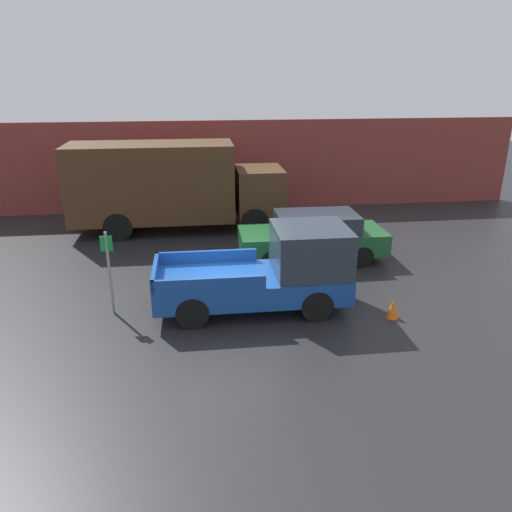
% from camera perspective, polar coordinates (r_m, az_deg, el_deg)
% --- Properties ---
extents(ground_plane, '(60.00, 60.00, 0.00)m').
position_cam_1_polar(ground_plane, '(13.71, -3.18, -5.36)').
color(ground_plane, '#232326').
extents(building_wall, '(28.00, 0.15, 3.94)m').
position_cam_1_polar(building_wall, '(22.59, -5.10, 10.21)').
color(building_wall, brown).
rests_on(building_wall, ground).
extents(pickup_truck, '(5.02, 2.05, 2.20)m').
position_cam_1_polar(pickup_truck, '(13.07, 1.86, -1.80)').
color(pickup_truck, '#194799').
rests_on(pickup_truck, ground).
extents(car, '(4.77, 1.93, 1.59)m').
position_cam_1_polar(car, '(16.60, 6.53, 2.26)').
color(car, '#1E592D').
rests_on(car, ground).
extents(delivery_truck, '(8.14, 2.35, 3.41)m').
position_cam_1_polar(delivery_truck, '(19.64, -9.90, 8.06)').
color(delivery_truck, '#472D19').
rests_on(delivery_truck, ground).
extents(parking_sign, '(0.30, 0.07, 2.23)m').
position_cam_1_polar(parking_sign, '(13.17, -16.44, -1.36)').
color(parking_sign, gray).
rests_on(parking_sign, ground).
extents(traffic_cone, '(0.33, 0.33, 0.52)m').
position_cam_1_polar(traffic_cone, '(13.27, 15.36, -5.80)').
color(traffic_cone, orange).
rests_on(traffic_cone, ground).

